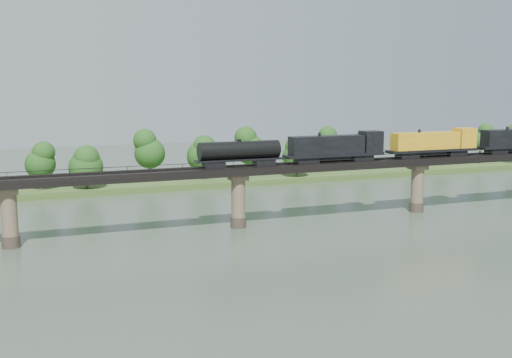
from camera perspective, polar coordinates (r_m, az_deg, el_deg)
name	(u,v)px	position (r m, az deg, el deg)	size (l,w,h in m)	color
ground	(310,270)	(94.19, 4.79, -8.09)	(400.00, 400.00, 0.00)	#384637
far_bank	(167,182)	(172.52, -7.89, -0.23)	(300.00, 24.00, 1.60)	#365321
bridge	(238,199)	(119.77, -1.59, -1.77)	(236.00, 30.00, 11.50)	#473A2D
bridge_superstructure	(238,165)	(118.80, -1.60, 1.24)	(220.00, 4.90, 0.75)	black
far_treeline	(139,155)	(165.37, -10.34, 2.14)	(289.06, 17.54, 13.60)	#382619
freight_train	(402,145)	(135.01, 12.82, 2.98)	(85.08, 3.31, 5.86)	black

